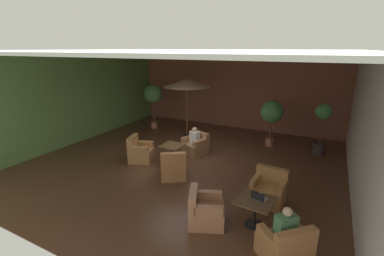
{
  "coord_description": "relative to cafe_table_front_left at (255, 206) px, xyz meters",
  "views": [
    {
      "loc": [
        4.19,
        -7.57,
        3.8
      ],
      "look_at": [
        0.0,
        0.5,
        1.1
      ],
      "focal_mm": 25.22,
      "sensor_mm": 36.0,
      "label": 1
    }
  ],
  "objects": [
    {
      "name": "armchair_front_left_east",
      "position": [
        -1.01,
        -0.43,
        -0.19
      ],
      "size": [
        1.01,
        1.01,
        0.79
      ],
      "color": "#B27453",
      "rests_on": "ground_plane"
    },
    {
      "name": "cafe_table_front_right",
      "position": [
        -3.42,
        2.11,
        -0.0
      ],
      "size": [
        0.74,
        0.74,
        0.63
      ],
      "color": "black",
      "rests_on": "ground_plane"
    },
    {
      "name": "iced_drink_cup",
      "position": [
        0.06,
        0.14,
        0.2
      ],
      "size": [
        0.08,
        0.08,
        0.11
      ],
      "primitive_type": "cylinder",
      "color": "white",
      "rests_on": "cafe_table_front_left"
    },
    {
      "name": "armchair_front_left_south",
      "position": [
        0.77,
        -0.78,
        -0.19
      ],
      "size": [
        1.1,
        1.1,
        0.82
      ],
      "color": "#AE6F42",
      "rests_on": "ground_plane"
    },
    {
      "name": "patron_by_window",
      "position": [
        -3.09,
        3.15,
        0.21
      ],
      "size": [
        0.4,
        0.32,
        0.62
      ],
      "color": "silver",
      "rests_on": "ground_plane"
    },
    {
      "name": "wall_right_plain",
      "position": [
        2.01,
        2.34,
        1.35
      ],
      "size": [
        0.08,
        10.0,
        3.69
      ],
      "primitive_type": "cube",
      "color": "silver",
      "rests_on": "ground_plane"
    },
    {
      "name": "patio_umbrella_tall_red",
      "position": [
        -4.36,
        4.92,
        1.87
      ],
      "size": [
        2.05,
        2.05,
        2.54
      ],
      "color": "#2D2D2D",
      "rests_on": "ground_plane"
    },
    {
      "name": "armchair_front_right_east",
      "position": [
        -2.8,
        1.15,
        -0.16
      ],
      "size": [
        1.05,
        1.07,
        0.9
      ],
      "color": "#AF6F43",
      "rests_on": "ground_plane"
    },
    {
      "name": "potted_tree_left_corner",
      "position": [
        1.01,
        5.26,
        0.65
      ],
      "size": [
        0.57,
        0.57,
        1.91
      ],
      "color": "#3C2C2B",
      "rests_on": "ground_plane"
    },
    {
      "name": "open_laptop",
      "position": [
        0.06,
        0.04,
        0.19
      ],
      "size": [
        0.35,
        0.29,
        0.2
      ],
      "color": "#9EA0A5",
      "rests_on": "cafe_table_front_left"
    },
    {
      "name": "armchair_front_left_north",
      "position": [
        0.07,
        1.1,
        -0.17
      ],
      "size": [
        0.85,
        0.77,
        0.87
      ],
      "color": "#B27946",
      "rests_on": "ground_plane"
    },
    {
      "name": "patron_blue_shirt",
      "position": [
        0.75,
        -0.75,
        0.23
      ],
      "size": [
        0.43,
        0.43,
        0.67
      ],
      "color": "#46784E",
      "rests_on": "ground_plane"
    },
    {
      "name": "armchair_front_right_south",
      "position": [
        -3.07,
        3.19,
        -0.19
      ],
      "size": [
        0.97,
        0.97,
        0.8
      ],
      "color": "#A37049",
      "rests_on": "ground_plane"
    },
    {
      "name": "wall_back_brick",
      "position": [
        -3.03,
        7.3,
        1.35
      ],
      "size": [
        10.17,
        0.08,
        3.69
      ],
      "primitive_type": "cube",
      "color": "brown",
      "rests_on": "ground_plane"
    },
    {
      "name": "cafe_table_front_left",
      "position": [
        0.0,
        0.0,
        0.0
      ],
      "size": [
        0.85,
        0.85,
        0.63
      ],
      "color": "black",
      "rests_on": "ground_plane"
    },
    {
      "name": "ground_plane",
      "position": [
        -3.03,
        2.34,
        -0.5
      ],
      "size": [
        10.17,
        10.0,
        0.02
      ],
      "primitive_type": "cube",
      "color": "#543323"
    },
    {
      "name": "potted_tree_mid_right",
      "position": [
        -6.41,
        5.3,
        1.13
      ],
      "size": [
        0.89,
        0.89,
        2.15
      ],
      "color": "#AB654C",
      "rests_on": "ground_plane"
    },
    {
      "name": "wall_left_accent",
      "position": [
        -8.08,
        2.34,
        1.35
      ],
      "size": [
        0.08,
        10.0,
        3.69
      ],
      "primitive_type": "cube",
      "color": "#67934B",
      "rests_on": "ground_plane"
    },
    {
      "name": "armchair_front_right_north",
      "position": [
        -4.5,
        1.72,
        -0.16
      ],
      "size": [
        0.96,
        0.96,
        0.9
      ],
      "color": "#AE7949",
      "rests_on": "ground_plane"
    },
    {
      "name": "potted_tree_mid_left",
      "position": [
        -0.8,
        5.35,
        0.86
      ],
      "size": [
        0.89,
        0.89,
        1.86
      ],
      "color": "#A26342",
      "rests_on": "ground_plane"
    },
    {
      "name": "ceiling_slab",
      "position": [
        -3.03,
        2.34,
        3.22
      ],
      "size": [
        10.17,
        10.0,
        0.06
      ],
      "primitive_type": "cube",
      "color": "silver",
      "rests_on": "wall_back_brick"
    }
  ]
}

